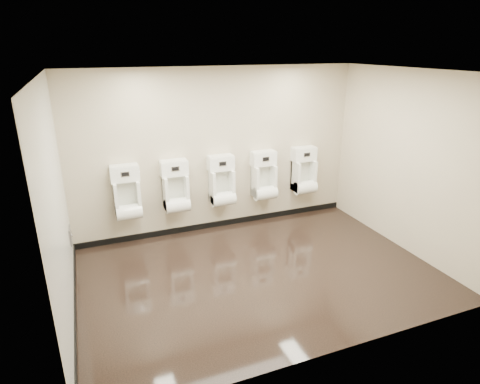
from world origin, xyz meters
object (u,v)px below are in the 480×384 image
object	(u,v)px
access_panel	(70,236)
urinal_0	(127,196)
urinal_1	(176,190)
urinal_2	(222,184)
urinal_3	(264,179)
urinal_4	(304,174)

from	to	relation	value
access_panel	urinal_0	world-z (taller)	urinal_0
urinal_1	urinal_2	size ratio (longest dim) A/B	1.00
urinal_3	urinal_4	size ratio (longest dim) A/B	1.00
access_panel	urinal_0	distance (m)	1.03
urinal_1	urinal_2	bearing A→B (deg)	0.00
urinal_0	urinal_4	bearing A→B (deg)	0.00
urinal_2	urinal_4	size ratio (longest dim) A/B	1.00
urinal_2	urinal_3	world-z (taller)	same
urinal_3	urinal_4	world-z (taller)	same
urinal_2	urinal_1	bearing A→B (deg)	180.00
access_panel	urinal_3	distance (m)	3.32
urinal_0	access_panel	bearing A→B (deg)	-155.76
urinal_2	urinal_4	distance (m)	1.62
urinal_1	urinal_4	bearing A→B (deg)	0.00
urinal_1	urinal_3	distance (m)	1.61
urinal_0	urinal_1	bearing A→B (deg)	0.00
urinal_0	urinal_3	world-z (taller)	same
urinal_2	access_panel	bearing A→B (deg)	-170.87
urinal_0	urinal_1	world-z (taller)	same
urinal_0	urinal_2	size ratio (longest dim) A/B	1.00
access_panel	urinal_3	size ratio (longest dim) A/B	0.29
access_panel	urinal_1	size ratio (longest dim) A/B	0.29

